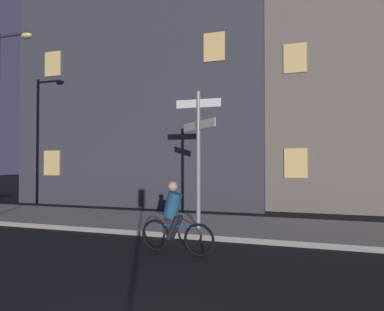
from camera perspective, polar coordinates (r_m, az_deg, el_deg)
name	(u,v)px	position (r m, az deg, el deg)	size (l,w,h in m)	color
sidewalk_kerb	(224,226)	(9.89, 5.88, -12.74)	(40.00, 3.22, 0.14)	gray
signpost	(198,147)	(9.02, 1.17, 1.54)	(1.34, 1.28, 3.96)	gray
street_lamp	(1,108)	(13.28, -31.56, 7.47)	(1.60, 0.28, 6.61)	#2D2D30
cyclist	(175,220)	(7.16, -3.22, -11.69)	(1.81, 0.38, 1.61)	black
building_left_block	(162,47)	(19.33, -5.53, 19.15)	(12.07, 8.48, 17.52)	#383842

